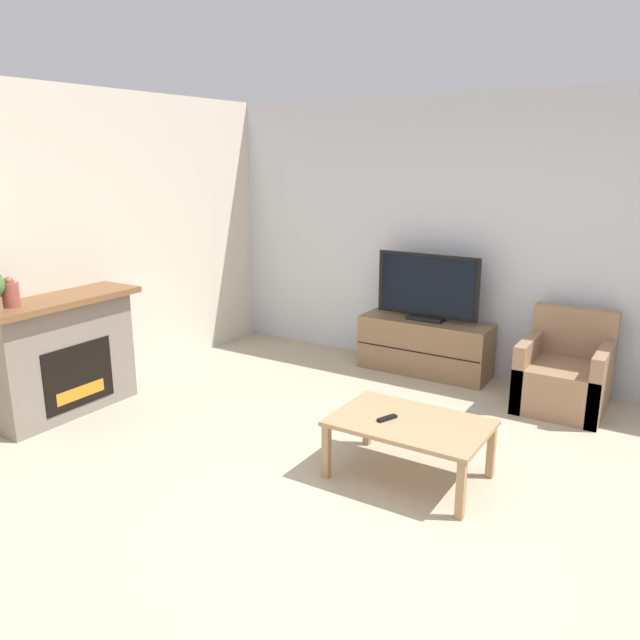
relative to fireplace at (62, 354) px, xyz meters
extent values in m
plane|color=tan|center=(3.09, 0.08, -0.51)|extent=(24.00, 24.00, 0.00)
cube|color=silver|center=(3.09, 2.84, 0.84)|extent=(12.00, 0.06, 2.70)
cube|color=beige|center=(-0.23, 0.08, 0.84)|extent=(0.06, 12.00, 2.70)
cube|color=slate|center=(0.00, 0.00, -0.03)|extent=(0.38, 1.19, 0.96)
cube|color=black|center=(0.19, 0.00, -0.15)|extent=(0.01, 0.66, 0.53)
cube|color=orange|center=(0.19, 0.00, -0.29)|extent=(0.01, 0.46, 0.11)
cube|color=brown|center=(0.03, 0.00, 0.47)|extent=(0.50, 1.31, 0.05)
cylinder|color=#994C3D|center=(0.02, -0.39, 0.59)|extent=(0.13, 0.13, 0.19)
sphere|color=#994C3D|center=(0.02, -0.39, 0.69)|extent=(0.07, 0.07, 0.07)
cube|color=brown|center=(2.18, 2.56, -0.24)|extent=(1.30, 0.43, 0.54)
cube|color=black|center=(2.18, 2.34, -0.24)|extent=(1.28, 0.01, 0.01)
cube|color=black|center=(2.18, 2.56, 0.05)|extent=(0.36, 0.18, 0.04)
cube|color=black|center=(2.18, 2.56, 0.38)|extent=(1.04, 0.03, 0.62)
cube|color=black|center=(2.18, 2.54, 0.38)|extent=(0.96, 0.01, 0.56)
cube|color=#937051|center=(3.56, 2.33, -0.31)|extent=(0.70, 0.76, 0.40)
cube|color=#937051|center=(3.56, 2.64, 0.10)|extent=(0.70, 0.14, 0.43)
cube|color=#937051|center=(3.26, 2.33, -0.22)|extent=(0.10, 0.76, 0.60)
cube|color=#937051|center=(3.86, 2.33, -0.22)|extent=(0.10, 0.76, 0.60)
cube|color=#A37F56|center=(2.93, 0.51, -0.12)|extent=(1.02, 0.67, 0.03)
cube|color=#A37F56|center=(2.46, 0.22, -0.32)|extent=(0.05, 0.05, 0.38)
cube|color=#A37F56|center=(3.40, 0.22, -0.32)|extent=(0.05, 0.05, 0.38)
cube|color=#A37F56|center=(2.46, 0.81, -0.32)|extent=(0.05, 0.05, 0.38)
cube|color=#A37F56|center=(3.40, 0.81, -0.32)|extent=(0.05, 0.05, 0.38)
cube|color=black|center=(2.79, 0.45, -0.09)|extent=(0.10, 0.15, 0.02)
camera|label=1|loc=(4.45, -3.06, 1.61)|focal=35.00mm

